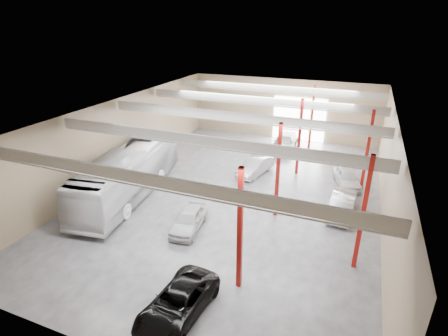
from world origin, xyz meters
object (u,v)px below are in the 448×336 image
Objects in this scene: car_row_c at (285,142)px; black_sedan at (178,303)px; car_row_b at (255,166)px; coach_bus at (129,173)px; car_right_near at (342,205)px; car_right_far at (347,177)px; car_row_a at (189,219)px.

black_sedan is at bearing -91.43° from car_row_c.
black_sedan is 1.12× the size of car_row_b.
coach_bus is 2.43× the size of car_row_c.
car_right_near reaches higher than car_right_far.
car_right_near is at bearing 24.20° from car_row_a.
car_row_c reaches higher than car_right_far.
car_row_b is 0.82× the size of car_row_c.
car_row_c is 9.84m from car_right_far.
black_sedan is 1.16× the size of car_right_far.
black_sedan is 19.23m from car_right_far.
car_row_b is 9.29m from car_right_near.
car_right_near is (9.54, 5.87, 0.04)m from car_row_a.
car_right_far is at bearing 93.56° from car_right_near.
car_row_a is (-2.97, 7.00, 0.02)m from black_sedan.
car_row_c is at bearing 74.52° from car_row_a.
car_row_b is at bearing 167.68° from car_right_far.
black_sedan is 1.10× the size of car_right_near.
car_right_far is (8.05, 0.57, -0.00)m from car_row_b.
car_row_a is 18.18m from car_row_c.
coach_bus is at bearing 139.34° from black_sedan.
coach_bus is 3.19× the size of car_row_a.
car_row_c is at bearing 123.54° from car_right_near.
car_row_a is at bearing -147.15° from car_right_far.
car_row_c reaches higher than car_row_a.
car_row_a is 0.76× the size of car_row_c.
car_row_b reaches higher than car_row_a.
coach_bus is at bearing -123.63° from car_row_b.
car_right_near reaches higher than car_row_b.
car_row_b is at bearing 74.51° from car_row_a.
car_right_near is at bearing -106.41° from car_right_far.
coach_bus is at bearing -165.76° from car_right_near.
black_sedan is 1.19× the size of car_row_a.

